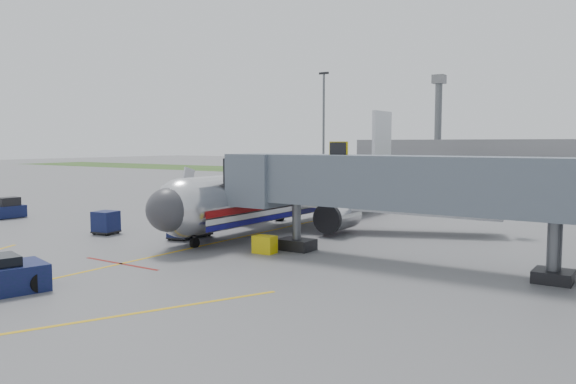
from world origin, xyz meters
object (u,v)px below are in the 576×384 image
Objects in this scene: ramp_worker at (171,219)px; airliner at (303,192)px; belt_loader at (213,214)px; baggage_tug at (9,209)px.

airliner is at bearing 29.49° from ramp_worker.
airliner is 21.29× the size of ramp_worker.
baggage_tug is at bearing -149.18° from belt_loader.
baggage_tug is (-23.98, -12.09, -1.81)m from airliner.
ramp_worker is at bearing 11.88° from baggage_tug.
belt_loader is 2.36× the size of ramp_worker.
baggage_tug is at bearing -153.23° from airliner.
belt_loader is at bearing 30.82° from baggage_tug.
baggage_tug is 1.68× the size of ramp_worker.
baggage_tug is 0.71× the size of belt_loader.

